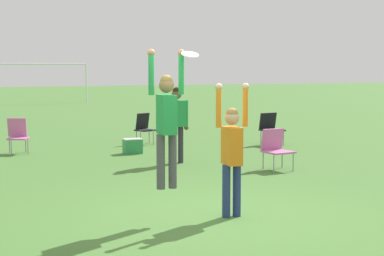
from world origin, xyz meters
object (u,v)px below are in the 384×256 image
at_px(person_jumping, 167,116).
at_px(camping_chair_3, 144,126).
at_px(frisbee, 190,54).
at_px(cooler_box, 133,146).
at_px(person_spectator_near, 177,118).
at_px(person_defending, 232,147).
at_px(camping_chair_0, 276,147).
at_px(camping_chair_1, 270,126).
at_px(camping_chair_2, 18,134).

relative_size(person_jumping, camping_chair_3, 2.26).
distance_m(frisbee, cooler_box, 7.63).
bearing_deg(person_spectator_near, person_defending, -84.79).
height_order(camping_chair_0, cooler_box, camping_chair_0).
height_order(person_jumping, person_defending, person_jumping).
height_order(person_defending, cooler_box, person_defending).
bearing_deg(camping_chair_3, person_defending, 56.39).
distance_m(person_jumping, camping_chair_0, 5.21).
bearing_deg(person_jumping, camping_chair_3, -12.31).
height_order(camping_chair_1, camping_chair_3, camping_chair_1).
bearing_deg(person_spectator_near, frisbee, -91.60).
bearing_deg(cooler_box, camping_chair_0, -58.94).
height_order(frisbee, cooler_box, frisbee).
height_order(camping_chair_3, person_spectator_near, person_spectator_near).
bearing_deg(camping_chair_0, cooler_box, -67.20).
bearing_deg(person_defending, camping_chair_3, 173.83).
xyz_separation_m(camping_chair_1, camping_chair_2, (-6.77, 0.85, -0.01)).
bearing_deg(camping_chair_2, camping_chair_3, -147.08).
bearing_deg(camping_chair_3, frisbee, 52.25).
relative_size(person_defending, person_spectator_near, 1.13).
height_order(camping_chair_1, camping_chair_2, camping_chair_1).
distance_m(person_defending, camping_chair_1, 8.77).
height_order(person_jumping, camping_chair_1, person_jumping).
xyz_separation_m(frisbee, camping_chair_0, (3.43, 3.67, -1.88)).
bearing_deg(camping_chair_0, camping_chair_3, -85.04).
bearing_deg(person_spectator_near, person_jumping, -94.99).
height_order(camping_chair_0, camping_chair_2, camping_chair_2).
bearing_deg(frisbee, person_spectator_near, 71.40).
distance_m(person_jumping, cooler_box, 7.33).
height_order(frisbee, camping_chair_3, frisbee).
relative_size(frisbee, camping_chair_2, 0.27).
relative_size(camping_chair_0, person_spectator_near, 0.50).
xyz_separation_m(camping_chair_0, cooler_box, (-2.12, 3.53, -0.30)).
bearing_deg(person_jumping, person_defending, -90.00).
bearing_deg(cooler_box, camping_chair_3, 64.29).
bearing_deg(camping_chair_3, cooler_box, 40.11).
xyz_separation_m(person_defending, camping_chair_0, (2.73, 3.56, -0.54)).
distance_m(camping_chair_2, person_spectator_near, 4.43).
bearing_deg(camping_chair_2, frisbee, 121.60).
xyz_separation_m(camping_chair_1, cooler_box, (-4.10, -0.29, -0.33)).
height_order(camping_chair_0, person_spectator_near, person_spectator_near).
xyz_separation_m(camping_chair_3, cooler_box, (-0.87, -1.81, -0.31)).
relative_size(camping_chair_1, cooler_box, 1.94).
relative_size(camping_chair_0, camping_chair_3, 1.00).
bearing_deg(person_spectator_near, camping_chair_0, -27.18).
relative_size(person_jumping, frisbee, 8.04).
height_order(person_jumping, camping_chair_0, person_jumping).
bearing_deg(cooler_box, person_spectator_near, -76.19).
relative_size(camping_chair_0, cooler_box, 1.88).
relative_size(person_spectator_near, cooler_box, 3.76).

